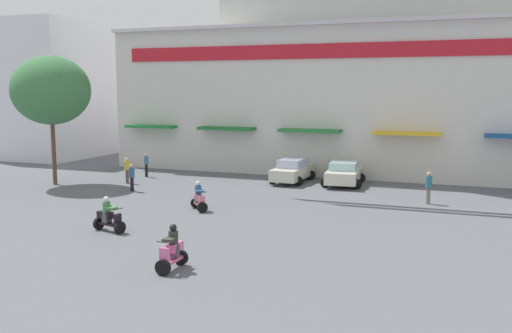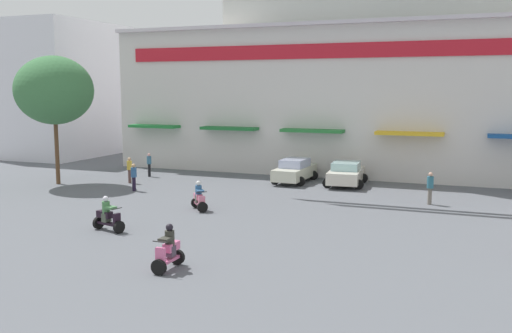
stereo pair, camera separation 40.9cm
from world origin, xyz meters
TOP-DOWN VIEW (x-y plane):
  - ground_plane at (0.00, 13.00)m, footprint 128.00×128.00m
  - colonial_building at (0.00, 36.95)m, footprint 36.73×19.07m
  - flank_building_left at (-27.82, 34.68)m, footprint 8.27×10.93m
  - plaza_tree_0 at (-17.42, 21.65)m, footprint 4.84×4.59m
  - parked_car_0 at (-3.86, 27.69)m, footprint 2.34×4.32m
  - parked_car_1 at (-0.56, 27.66)m, footprint 2.66×4.13m
  - scooter_rider_1 at (-7.35, 12.87)m, footprint 1.53×0.86m
  - scooter_rider_2 at (-2.39, 9.30)m, footprint 0.53×1.34m
  - scooter_rider_3 at (-5.69, 17.97)m, footprint 1.26×1.31m
  - pedestrian_0 at (4.74, 23.53)m, footprint 0.47×0.47m
  - pedestrian_1 at (-11.63, 21.29)m, footprint 0.47×0.47m
  - pedestrian_2 at (-13.43, 23.56)m, footprint 0.44×0.44m
  - pedestrian_3 at (-13.69, 26.26)m, footprint 0.42×0.42m

SIDE VIEW (x-z plane):
  - ground_plane at x=0.00m, z-range 0.00..0.00m
  - scooter_rider_3 at x=-5.69m, z-range -0.13..1.32m
  - scooter_rider_1 at x=-7.35m, z-range -0.13..1.35m
  - scooter_rider_2 at x=-2.39m, z-range -0.12..1.41m
  - parked_car_1 at x=-0.56m, z-range 0.02..1.47m
  - parked_car_0 at x=-3.86m, z-range 0.01..1.50m
  - pedestrian_1 at x=-11.63m, z-range 0.12..1.72m
  - pedestrian_3 at x=-13.69m, z-range 0.12..1.72m
  - pedestrian_2 at x=-13.43m, z-range 0.12..1.75m
  - pedestrian_0 at x=4.74m, z-range 0.12..1.80m
  - flank_building_left at x=-27.82m, z-range 0.00..11.54m
  - plaza_tree_0 at x=-17.42m, z-range 1.85..9.76m
  - colonial_building at x=0.00m, z-range -1.64..19.00m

